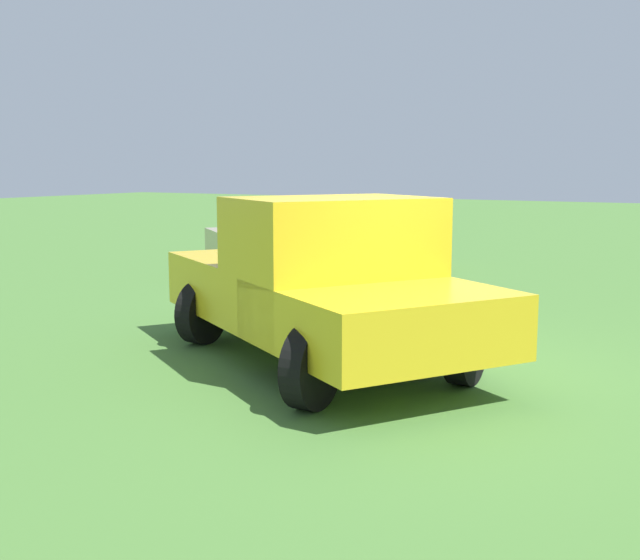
% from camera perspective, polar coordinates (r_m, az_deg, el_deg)
% --- Properties ---
extents(ground_plane, '(80.00, 80.00, 0.00)m').
position_cam_1_polar(ground_plane, '(8.14, 5.45, -6.76)').
color(ground_plane, '#477533').
extents(pickup_truck, '(4.10, 4.87, 1.80)m').
position_cam_1_polar(pickup_truck, '(8.27, 0.37, 0.05)').
color(pickup_truck, black).
rests_on(pickup_truck, ground_plane).
extents(sedan_far, '(4.71, 4.43, 1.47)m').
position_cam_1_polar(sedan_far, '(15.74, 0.73, 3.12)').
color(sedan_far, black).
rests_on(sedan_far, ground_plane).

